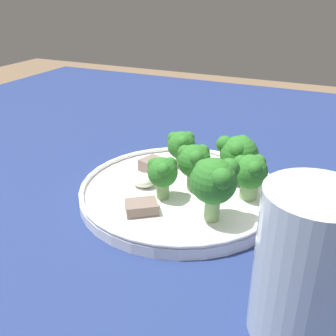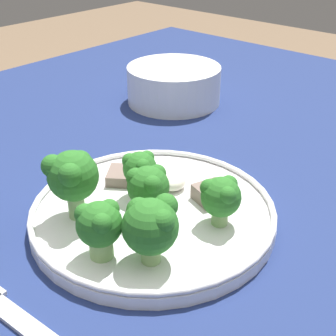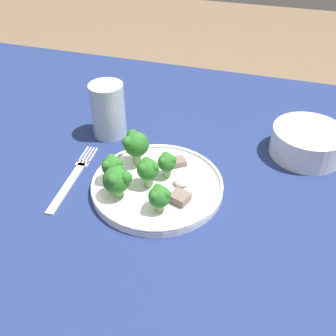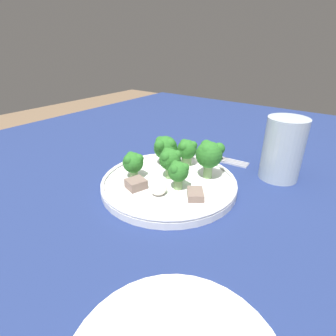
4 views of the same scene
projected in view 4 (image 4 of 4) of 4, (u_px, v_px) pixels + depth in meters
table at (172, 206)px, 0.56m from camera, size 1.40×1.14×0.75m
dinner_plate at (169, 183)px, 0.47m from camera, size 0.24×0.24×0.02m
fork at (204, 155)px, 0.60m from camera, size 0.03×0.20×0.00m
drinking_glass at (282, 152)px, 0.48m from camera, size 0.07×0.07×0.12m
broccoli_floret_near_rim_left at (210, 153)px, 0.46m from camera, size 0.05×0.05×0.07m
broccoli_floret_center_left at (164, 148)px, 0.51m from camera, size 0.05×0.05×0.06m
broccoli_floret_back_left at (178, 172)px, 0.43m from camera, size 0.04×0.03×0.05m
broccoli_floret_front_left at (133, 162)px, 0.47m from camera, size 0.04×0.04×0.05m
broccoli_floret_center_back at (170, 159)px, 0.46m from camera, size 0.04×0.04×0.06m
broccoli_floret_mid_cluster at (187, 150)px, 0.52m from camera, size 0.04×0.04×0.05m
meat_slice_front_slice at (195, 194)px, 0.42m from camera, size 0.04×0.04×0.01m
meat_slice_middle_slice at (136, 184)px, 0.44m from camera, size 0.04×0.04×0.02m
sauce_dollop at (159, 190)px, 0.43m from camera, size 0.03×0.03×0.02m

